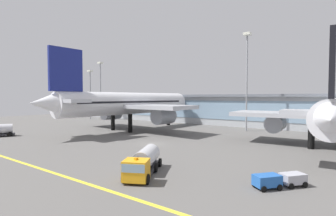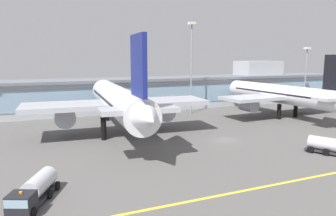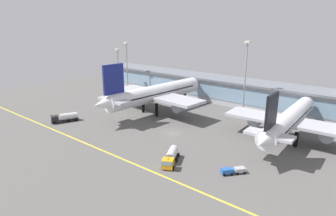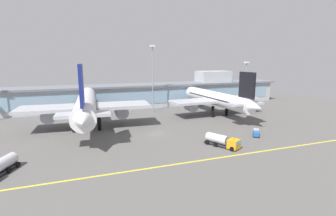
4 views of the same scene
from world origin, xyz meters
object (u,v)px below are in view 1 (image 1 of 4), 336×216
service_truck_far (143,162)px  apron_light_mast_centre (100,82)px  airliner_near_right (333,113)px  baggage_tug_near (279,180)px  apron_light_mast_east (247,68)px  apron_light_mast_west (90,86)px  airliner_near_left (130,104)px

service_truck_far → apron_light_mast_centre: apron_light_mast_centre is taller
airliner_near_right → baggage_tug_near: bearing=171.1°
baggage_tug_near → apron_light_mast_east: apron_light_mast_east is taller
service_truck_far → apron_light_mast_east: (-3.95, 46.74, 15.64)m
airliner_near_right → apron_light_mast_centre: (-82.43, 14.68, 9.25)m
apron_light_mast_west → apron_light_mast_east: size_ratio=0.77×
baggage_tug_near → apron_light_mast_centre: bearing=-79.2°
airliner_near_right → baggage_tug_near: 27.91m
baggage_tug_near → apron_light_mast_west: 94.04m
service_truck_far → apron_light_mast_west: size_ratio=0.44×
airliner_near_left → baggage_tug_near: (44.68, -23.81, -6.59)m
apron_light_mast_west → apron_light_mast_east: (66.07, 1.65, 3.38)m
service_truck_far → apron_light_mast_centre: (-65.57, 46.87, 14.05)m
apron_light_mast_centre → airliner_near_right: bearing=-10.1°
airliner_near_left → apron_light_mast_centre: apron_light_mast_centre is taller
airliner_near_right → apron_light_mast_centre: size_ratio=2.02×
apron_light_mast_east → baggage_tug_near: bearing=-66.7°
airliner_near_left → baggage_tug_near: size_ratio=10.01×
airliner_near_left → airliner_near_right: airliner_near_left is taller
service_truck_far → apron_light_mast_west: 84.18m
apron_light_mast_west → apron_light_mast_east: 66.18m
baggage_tug_near → airliner_near_left: bearing=-79.5°
apron_light_mast_west → apron_light_mast_centre: (4.46, 1.78, 1.79)m
apron_light_mast_west → airliner_near_right: bearing=-8.4°
airliner_near_left → apron_light_mast_west: 43.10m
airliner_near_right → apron_light_mast_east: size_ratio=1.80×
airliner_near_left → apron_light_mast_centre: 40.17m
baggage_tug_near → apron_light_mast_centre: (-79.60, 41.89, 14.77)m
apron_light_mast_centre → apron_light_mast_east: apron_light_mast_east is taller
apron_light_mast_west → apron_light_mast_east: apron_light_mast_east is taller
airliner_near_left → airliner_near_right: 47.65m
airliner_near_right → service_truck_far: bearing=149.4°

